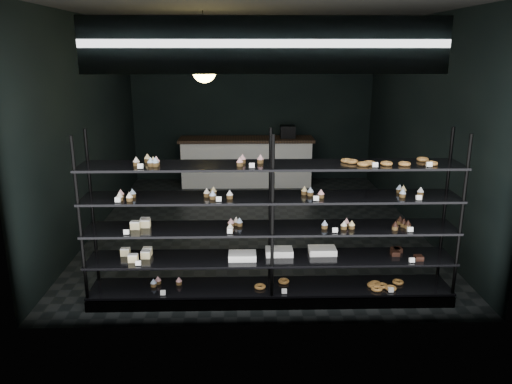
% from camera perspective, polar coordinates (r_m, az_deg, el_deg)
% --- Properties ---
extents(room, '(5.01, 6.01, 3.20)m').
position_cam_1_polar(room, '(7.60, 0.04, 7.58)').
color(room, black).
rests_on(room, ground).
extents(display_shelf, '(4.00, 0.50, 1.91)m').
position_cam_1_polar(display_shelf, '(5.49, 1.49, -6.34)').
color(display_shelf, black).
rests_on(display_shelf, room).
extents(signage, '(3.30, 0.05, 0.50)m').
position_cam_1_polar(signage, '(4.59, 1.06, 16.44)').
color(signage, '#0B1339').
rests_on(signage, room).
extents(pendant_lamp, '(0.31, 0.31, 0.88)m').
position_cam_1_polar(pendant_lamp, '(6.62, -5.94, 13.64)').
color(pendant_lamp, black).
rests_on(pendant_lamp, room).
extents(service_counter, '(2.72, 0.65, 1.23)m').
position_cam_1_polar(service_counter, '(10.26, -1.04, 3.56)').
color(service_counter, beige).
rests_on(service_counter, room).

